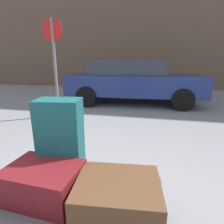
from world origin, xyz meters
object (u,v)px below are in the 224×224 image
(parked_car, at_px, (133,81))
(suitcase_maroon_rear_left, at_px, (44,182))
(suitcase_teal_front_right, at_px, (61,140))
(bollard_kerb_near, at_px, (209,91))
(suitcase_brown_center, at_px, (118,196))
(no_parking_sign, at_px, (55,58))
(luggage_cart, at_px, (79,205))

(parked_car, bearing_deg, suitcase_maroon_rear_left, -91.27)
(suitcase_teal_front_right, relative_size, bollard_kerb_near, 1.16)
(suitcase_maroon_rear_left, bearing_deg, parked_car, 91.63)
(suitcase_maroon_rear_left, distance_m, suitcase_brown_center, 0.56)
(parked_car, distance_m, no_parking_sign, 2.71)
(suitcase_maroon_rear_left, distance_m, no_parking_sign, 3.56)
(suitcase_brown_center, height_order, parked_car, parked_car)
(suitcase_teal_front_right, xyz_separation_m, parked_car, (0.10, 4.80, 0.07))
(luggage_cart, bearing_deg, suitcase_brown_center, -10.62)
(luggage_cart, bearing_deg, suitcase_maroon_rear_left, -168.97)
(suitcase_teal_front_right, xyz_separation_m, no_parking_sign, (-1.58, 2.78, 0.74))
(suitcase_teal_front_right, bearing_deg, no_parking_sign, 111.02)
(luggage_cart, relative_size, parked_car, 0.29)
(luggage_cart, relative_size, suitcase_brown_center, 2.26)
(suitcase_maroon_rear_left, relative_size, bollard_kerb_near, 0.88)
(suitcase_brown_center, bearing_deg, parked_car, 88.99)
(suitcase_maroon_rear_left, xyz_separation_m, suitcase_brown_center, (0.56, -0.01, -0.01))
(suitcase_maroon_rear_left, relative_size, parked_car, 0.12)
(bollard_kerb_near, bearing_deg, no_parking_sign, -143.71)
(parked_car, height_order, bollard_kerb_near, parked_car)
(luggage_cart, xyz_separation_m, parked_car, (-0.13, 5.02, 0.49))
(suitcase_teal_front_right, bearing_deg, bollard_kerb_near, 56.13)
(suitcase_teal_front_right, height_order, parked_car, parked_car)
(parked_car, bearing_deg, bollard_kerb_near, 24.13)
(suitcase_teal_front_right, bearing_deg, suitcase_brown_center, -35.89)
(parked_car, bearing_deg, no_parking_sign, -129.68)
(luggage_cart, xyz_separation_m, suitcase_brown_center, (0.32, -0.06, 0.19))
(luggage_cart, height_order, parked_car, parked_car)
(luggage_cart, distance_m, no_parking_sign, 3.69)
(suitcase_teal_front_right, distance_m, no_parking_sign, 3.28)
(luggage_cart, height_order, suitcase_maroon_rear_left, suitcase_maroon_rear_left)
(suitcase_teal_front_right, distance_m, bollard_kerb_near, 6.69)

